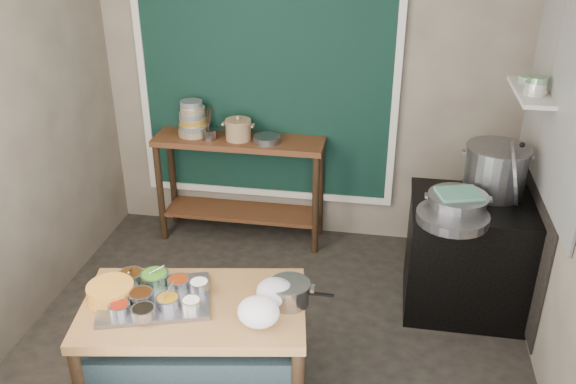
% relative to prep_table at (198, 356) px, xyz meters
% --- Properties ---
extents(floor, '(3.50, 3.00, 0.02)m').
position_rel_prep_table_xyz_m(floor, '(0.32, 0.74, -0.39)').
color(floor, '#302B25').
rests_on(floor, ground).
extents(back_wall, '(3.50, 0.02, 2.80)m').
position_rel_prep_table_xyz_m(back_wall, '(0.32, 2.25, 1.02)').
color(back_wall, gray).
rests_on(back_wall, floor).
extents(left_wall, '(0.02, 3.00, 2.80)m').
position_rel_prep_table_xyz_m(left_wall, '(-1.44, 0.74, 1.02)').
color(left_wall, gray).
rests_on(left_wall, floor).
extents(curtain_panel, '(2.10, 0.02, 1.90)m').
position_rel_prep_table_xyz_m(curtain_panel, '(-0.03, 2.21, 0.98)').
color(curtain_panel, black).
rests_on(curtain_panel, back_wall).
extents(curtain_frame, '(2.22, 0.03, 2.02)m').
position_rel_prep_table_xyz_m(curtain_frame, '(-0.03, 2.20, 0.98)').
color(curtain_frame, beige).
rests_on(curtain_frame, back_wall).
extents(tile_panel, '(0.02, 1.70, 1.70)m').
position_rel_prep_table_xyz_m(tile_panel, '(2.05, 1.29, 1.48)').
color(tile_panel, '#B2B2AA').
rests_on(tile_panel, right_wall).
extents(soot_patch, '(0.01, 1.30, 1.30)m').
position_rel_prep_table_xyz_m(soot_patch, '(2.06, 1.39, 0.32)').
color(soot_patch, black).
rests_on(soot_patch, right_wall).
extents(wall_shelf, '(0.22, 0.70, 0.03)m').
position_rel_prep_table_xyz_m(wall_shelf, '(1.95, 1.59, 1.23)').
color(wall_shelf, beige).
rests_on(wall_shelf, right_wall).
extents(prep_table, '(1.35, 0.92, 0.75)m').
position_rel_prep_table_xyz_m(prep_table, '(0.00, 0.00, 0.00)').
color(prep_table, olive).
rests_on(prep_table, floor).
extents(back_counter, '(1.45, 0.40, 0.95)m').
position_rel_prep_table_xyz_m(back_counter, '(-0.23, 2.02, 0.10)').
color(back_counter, '#522D17').
rests_on(back_counter, floor).
extents(stove_block, '(0.90, 0.68, 0.85)m').
position_rel_prep_table_xyz_m(stove_block, '(1.67, 1.29, 0.05)').
color(stove_block, black).
rests_on(stove_block, floor).
extents(stove_top, '(0.92, 0.69, 0.03)m').
position_rel_prep_table_xyz_m(stove_top, '(1.67, 1.29, 0.49)').
color(stove_top, black).
rests_on(stove_top, stove_block).
extents(condiment_tray, '(0.71, 0.60, 0.03)m').
position_rel_prep_table_xyz_m(condiment_tray, '(-0.22, -0.01, 0.39)').
color(condiment_tray, gray).
rests_on(condiment_tray, prep_table).
extents(condiment_bowls, '(0.57, 0.46, 0.07)m').
position_rel_prep_table_xyz_m(condiment_bowls, '(-0.24, 0.00, 0.43)').
color(condiment_bowls, gray).
rests_on(condiment_bowls, condiment_tray).
extents(yellow_basin, '(0.33, 0.33, 0.10)m').
position_rel_prep_table_xyz_m(yellow_basin, '(-0.47, -0.04, 0.43)').
color(yellow_basin, '#CA7229').
rests_on(yellow_basin, prep_table).
extents(saucepan, '(0.24, 0.24, 0.13)m').
position_rel_prep_table_xyz_m(saucepan, '(0.53, 0.11, 0.44)').
color(saucepan, gray).
rests_on(saucepan, prep_table).
extents(plastic_bag_a, '(0.26, 0.24, 0.17)m').
position_rel_prep_table_xyz_m(plastic_bag_a, '(0.40, -0.12, 0.46)').
color(plastic_bag_a, white).
rests_on(plastic_bag_a, prep_table).
extents(plastic_bag_b, '(0.25, 0.23, 0.16)m').
position_rel_prep_table_xyz_m(plastic_bag_b, '(0.45, 0.08, 0.46)').
color(plastic_bag_b, white).
rests_on(plastic_bag_b, prep_table).
extents(bowl_stack, '(0.26, 0.26, 0.30)m').
position_rel_prep_table_xyz_m(bowl_stack, '(-0.64, 2.05, 0.70)').
color(bowl_stack, tan).
rests_on(bowl_stack, back_counter).
extents(utensil_cup, '(0.18, 0.18, 0.08)m').
position_rel_prep_table_xyz_m(utensil_cup, '(-0.48, 1.97, 0.62)').
color(utensil_cup, gray).
rests_on(utensil_cup, back_counter).
extents(ceramic_crock, '(0.24, 0.24, 0.15)m').
position_rel_prep_table_xyz_m(ceramic_crock, '(-0.23, 2.00, 0.65)').
color(ceramic_crock, '#937250').
rests_on(ceramic_crock, back_counter).
extents(wide_bowl, '(0.25, 0.25, 0.06)m').
position_rel_prep_table_xyz_m(wide_bowl, '(0.02, 1.97, 0.60)').
color(wide_bowl, gray).
rests_on(wide_bowl, back_counter).
extents(stock_pot, '(0.46, 0.46, 0.36)m').
position_rel_prep_table_xyz_m(stock_pot, '(1.77, 1.46, 0.68)').
color(stock_pot, gray).
rests_on(stock_pot, stove_top).
extents(pot_lid, '(0.16, 0.46, 0.44)m').
position_rel_prep_table_xyz_m(pot_lid, '(1.87, 1.34, 0.72)').
color(pot_lid, gray).
rests_on(pot_lid, stove_top).
extents(steamer, '(0.43, 0.43, 0.13)m').
position_rel_prep_table_xyz_m(steamer, '(1.50, 1.11, 0.57)').
color(steamer, gray).
rests_on(steamer, stove_top).
extents(green_cloth, '(0.33, 0.28, 0.02)m').
position_rel_prep_table_xyz_m(green_cloth, '(1.50, 1.11, 0.65)').
color(green_cloth, '#4A8278').
rests_on(green_cloth, steamer).
extents(shallow_pan, '(0.52, 0.52, 0.06)m').
position_rel_prep_table_xyz_m(shallow_pan, '(1.46, 0.98, 0.54)').
color(shallow_pan, gray).
rests_on(shallow_pan, stove_top).
extents(shelf_bowl_stack, '(0.15, 0.15, 0.12)m').
position_rel_prep_table_xyz_m(shelf_bowl_stack, '(1.95, 1.48, 1.30)').
color(shelf_bowl_stack, silver).
rests_on(shelf_bowl_stack, wall_shelf).
extents(shelf_bowl_green, '(0.17, 0.17, 0.05)m').
position_rel_prep_table_xyz_m(shelf_bowl_green, '(1.95, 1.77, 1.26)').
color(shelf_bowl_green, gray).
rests_on(shelf_bowl_green, wall_shelf).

